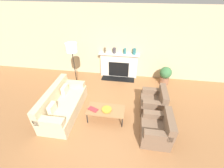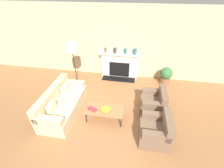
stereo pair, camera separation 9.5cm
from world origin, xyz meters
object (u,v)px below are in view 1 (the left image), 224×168
Objects in this scene: couch at (63,105)px; bowl at (107,109)px; book at (93,109)px; mantel_vase_center_left at (114,51)px; mantel_vase_right at (134,51)px; floor_lamp at (72,52)px; fireplace at (119,66)px; mantel_vase_center_right at (125,51)px; coffee_table at (106,110)px; mantel_vase_left at (105,50)px; potted_plant at (165,75)px; armchair_far at (154,102)px; armchair_near at (157,130)px.

bowl is (1.43, -0.11, 0.10)m from couch.
mantel_vase_center_left is (0.26, 2.67, 0.79)m from book.
mantel_vase_center_left is at bearing 180.00° from mantel_vase_right.
floor_lamp is 8.48× the size of mantel_vase_center_left.
mantel_vase_center_right is (0.22, 0.01, 0.66)m from fireplace.
mantel_vase_right reaches higher than bowl.
couch is at bearing 176.78° from coffee_table.
floor_lamp is 1.82m from mantel_vase_center_left.
potted_plant is (2.52, -0.34, -0.76)m from mantel_vase_left.
potted_plant is at bearing 15.04° from floor_lamp.
couch is at bearing -120.75° from fireplace.
armchair_far reaches higher than book.
couch is 1.04m from book.
coffee_table is 2.74m from mantel_vase_center_left.
bowl is at bearing -86.91° from mantel_vase_center_left.
mantel_vase_center_right reaches higher than armchair_near.
bowl is at bearing -39.70° from coffee_table.
armchair_near is 1.10m from armchair_far.
potted_plant is at bearing -11.39° from mantel_vase_center_right.
potted_plant is (2.39, 2.32, 0.02)m from book.
mantel_vase_left is at bearing 115.28° from book.
fireplace is 5.08× the size of book.
couch is 1.06× the size of floor_lamp.
mantel_vase_right is at bearing -159.07° from armchair_far.
mantel_vase_left is at bearing 180.00° from mantel_vase_center_left.
mantel_vase_center_right reaches higher than armchair_far.
potted_plant is (1.31, -0.34, -0.77)m from mantel_vase_right.
floor_lamp reaches higher than potted_plant.
coffee_table is 3.03m from potted_plant.
book is 0.18× the size of floor_lamp.
armchair_far is at bearing -51.51° from mantel_vase_center_left.
mantel_vase_center_right is (1.72, 2.53, 0.87)m from couch.
book is at bearing -95.60° from mantel_vase_center_left.
couch is (-1.50, -2.51, -0.21)m from fireplace.
mantel_vase_center_left reaches higher than coffee_table.
mantel_vase_center_left is 0.99× the size of mantel_vase_center_right.
mantel_vase_right is (0.38, 0.00, 0.01)m from mantel_vase_center_right.
armchair_far is 1.72m from potted_plant.
armchair_far is at bearing 180.00° from armchair_near.
fireplace is 2.60m from coffee_table.
armchair_near reaches higher than bowl.
armchair_near is at bearing -69.69° from mantel_vase_center_right.
bowl is 1.26× the size of mantel_vase_right.
floor_lamp reaches higher than mantel_vase_left.
mantel_vase_left reaches higher than armchair_near.
armchair_far reaches higher than potted_plant.
coffee_table is at bearing -105.10° from mantel_vase_right.
coffee_table is at bearing -131.67° from potted_plant.
armchair_near is at bearing -32.60° from floor_lamp.
coffee_table is (-1.46, 0.46, 0.05)m from armchair_near.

